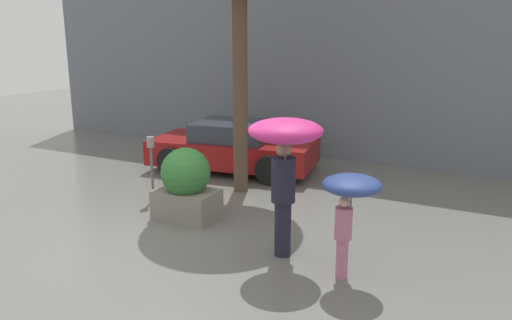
{
  "coord_description": "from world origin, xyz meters",
  "views": [
    {
      "loc": [
        4.46,
        -5.75,
        3.12
      ],
      "look_at": [
        0.61,
        1.6,
        1.05
      ],
      "focal_mm": 35.0,
      "sensor_mm": 36.0,
      "label": 1
    }
  ],
  "objects_px": {
    "person_child": "(350,196)",
    "parking_meter": "(151,155)",
    "parked_car_near": "(234,147)",
    "planter_box": "(186,185)",
    "person_adult": "(285,150)"
  },
  "relations": [
    {
      "from": "parking_meter",
      "to": "parked_car_near",
      "type": "bearing_deg",
      "value": 84.88
    },
    {
      "from": "person_adult",
      "to": "person_child",
      "type": "distance_m",
      "value": 1.12
    },
    {
      "from": "person_adult",
      "to": "parked_car_near",
      "type": "xyz_separation_m",
      "value": [
        -3.09,
        3.9,
        -1.05
      ]
    },
    {
      "from": "person_child",
      "to": "parking_meter",
      "type": "relative_size",
      "value": 1.12
    },
    {
      "from": "person_adult",
      "to": "parking_meter",
      "type": "relative_size",
      "value": 1.61
    },
    {
      "from": "planter_box",
      "to": "person_adult",
      "type": "bearing_deg",
      "value": -17.58
    },
    {
      "from": "parked_car_near",
      "to": "parking_meter",
      "type": "xyz_separation_m",
      "value": [
        -0.24,
        -2.71,
        0.35
      ]
    },
    {
      "from": "planter_box",
      "to": "parked_car_near",
      "type": "distance_m",
      "value": 3.33
    },
    {
      "from": "person_child",
      "to": "parking_meter",
      "type": "xyz_separation_m",
      "value": [
        -4.33,
        1.38,
        -0.24
      ]
    },
    {
      "from": "person_adult",
      "to": "parking_meter",
      "type": "height_order",
      "value": "person_adult"
    },
    {
      "from": "person_child",
      "to": "parked_car_near",
      "type": "height_order",
      "value": "person_child"
    },
    {
      "from": "parking_meter",
      "to": "person_adult",
      "type": "bearing_deg",
      "value": -19.65
    },
    {
      "from": "person_adult",
      "to": "parked_car_near",
      "type": "height_order",
      "value": "person_adult"
    },
    {
      "from": "person_child",
      "to": "parking_meter",
      "type": "bearing_deg",
      "value": -177.47
    },
    {
      "from": "planter_box",
      "to": "person_adult",
      "type": "xyz_separation_m",
      "value": [
        2.18,
        -0.69,
        0.99
      ]
    }
  ]
}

